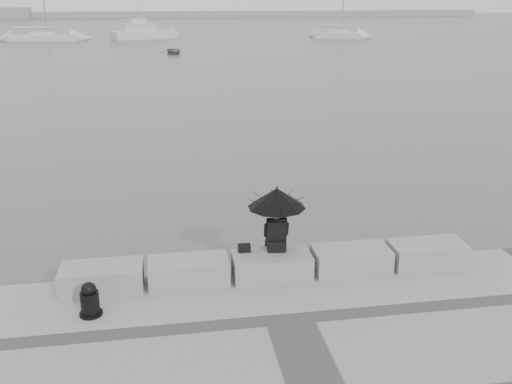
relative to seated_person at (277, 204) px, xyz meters
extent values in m
plane|color=#494C4E|center=(-0.13, 0.24, -2.01)|extent=(360.00, 360.00, 0.00)
cube|color=gray|center=(-3.53, -0.21, -1.26)|extent=(1.60, 0.80, 0.50)
cube|color=gray|center=(-1.83, -0.21, -1.26)|extent=(1.60, 0.80, 0.50)
cube|color=gray|center=(-0.13, -0.21, -1.26)|extent=(1.60, 0.80, 0.50)
cube|color=gray|center=(1.57, -0.21, -1.26)|extent=(1.60, 0.80, 0.50)
cube|color=gray|center=(3.27, -0.21, -1.26)|extent=(1.60, 0.80, 0.50)
sphere|color=#726056|center=(0.00, 0.02, -0.23)|extent=(0.21, 0.21, 0.21)
cylinder|color=black|center=(0.00, 0.01, -0.16)|extent=(0.02, 0.02, 1.00)
cone|color=black|center=(0.00, 0.01, 0.14)|extent=(1.19, 1.19, 0.41)
sphere|color=black|center=(0.00, 0.01, 0.36)|extent=(0.04, 0.04, 0.04)
cube|color=black|center=(-0.67, 0.01, -0.93)|extent=(0.25, 0.14, 0.16)
cylinder|color=black|center=(-3.66, -1.17, -1.48)|extent=(0.42, 0.42, 0.06)
cylinder|color=black|center=(-3.66, -1.17, -1.27)|extent=(0.34, 0.34, 0.47)
sphere|color=black|center=(-3.66, -1.17, -0.98)|extent=(0.27, 0.27, 0.27)
cube|color=#919496|center=(-0.13, 155.24, -1.21)|extent=(180.00, 6.00, 1.60)
cube|color=silver|center=(-17.84, 73.29, -1.66)|extent=(9.13, 2.77, 0.90)
cube|color=silver|center=(-17.84, 73.29, -1.06)|extent=(3.23, 1.73, 0.50)
cylinder|color=gray|center=(-17.84, 73.29, -0.41)|extent=(5.09, 0.31, 0.10)
cube|color=silver|center=(23.35, 71.30, -1.66)|extent=(7.08, 5.41, 0.90)
cube|color=silver|center=(23.35, 71.30, -1.06)|extent=(2.85, 2.56, 0.50)
cylinder|color=gray|center=(23.35, 71.30, -0.41)|extent=(3.37, 1.96, 0.10)
cube|color=silver|center=(-4.29, 74.59, -1.51)|extent=(9.44, 6.04, 1.20)
cube|color=silver|center=(-4.29, 74.59, -0.41)|extent=(5.02, 3.76, 1.20)
cube|color=silver|center=(-4.29, 74.59, 0.49)|extent=(2.70, 2.34, 0.60)
cylinder|color=gray|center=(-4.29, 74.59, 1.59)|extent=(0.08, 0.08, 1.60)
imported|color=gray|center=(-0.80, 52.65, -1.73)|extent=(3.42, 2.01, 0.54)
camera|label=1|loc=(-2.16, -10.59, 4.02)|focal=40.00mm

